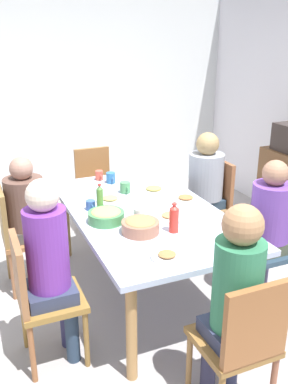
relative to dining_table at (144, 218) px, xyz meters
name	(u,v)px	position (x,y,z in m)	size (l,w,h in m)	color
ground_plane	(144,291)	(0.00, 0.00, -0.67)	(5.93, 5.93, 0.00)	#9C9796
wall_left	(65,97)	(-2.53, 0.00, 0.63)	(0.12, 4.55, 2.60)	silver
dining_table	(144,218)	(0.00, 0.00, 0.00)	(1.92, 1.09, 0.74)	#B0BAD6
chair_0	(18,232)	(-0.48, -0.93, -0.16)	(0.40, 0.40, 0.90)	#946039
person_0	(27,211)	(-0.48, -0.83, 0.02)	(0.31, 0.31, 1.14)	#3A4348
chair_1	(212,200)	(-0.48, 0.93, -0.16)	(0.40, 0.40, 0.90)	olive
person_1	(205,181)	(-0.48, 0.84, 0.05)	(0.33, 0.33, 1.19)	#242A4B
chair_2	(96,185)	(-1.34, 0.00, -0.16)	(0.40, 0.40, 0.90)	olive
chair_3	(242,340)	(1.34, 0.00, -0.16)	(0.40, 0.40, 0.90)	olive
person_3	(235,293)	(1.25, 0.00, 0.07)	(0.30, 0.30, 1.26)	#2A2A43
chair_4	(38,294)	(0.48, -0.93, -0.16)	(0.40, 0.40, 0.90)	olive
person_4	(50,259)	(0.48, -0.83, 0.07)	(0.30, 0.30, 1.26)	navy
chair_5	(276,241)	(0.48, 0.93, -0.16)	(0.40, 0.40, 0.90)	#283E50
person_5	(269,220)	(0.48, 0.84, 0.04)	(0.31, 0.31, 1.18)	#35374B
plate_0	(170,217)	(0.22, 0.11, 0.09)	(0.22, 0.22, 0.04)	white
plate_1	(110,199)	(-0.28, -0.18, 0.09)	(0.23, 0.23, 0.04)	silver
plate_2	(186,199)	(-0.06, 0.40, 0.09)	(0.22, 0.22, 0.04)	white
plate_3	(154,189)	(-0.36, 0.25, 0.09)	(0.25, 0.25, 0.04)	silver
plate_4	(167,256)	(0.76, -0.17, 0.09)	(0.20, 0.20, 0.04)	white
bowl_0	(140,226)	(0.36, -0.18, 0.12)	(0.26, 0.26, 0.10)	#9C644B
bowl_1	(106,216)	(0.10, -0.34, 0.12)	(0.27, 0.27, 0.10)	#42894C
cup_0	(91,205)	(-0.17, -0.38, 0.11)	(0.11, 0.08, 0.08)	#35569A
cup_1	(99,175)	(-0.84, -0.10, 0.12)	(0.11, 0.07, 0.09)	#CC503E
cup_2	(139,214)	(0.17, -0.11, 0.12)	(0.12, 0.08, 0.10)	white
cup_3	(125,187)	(-0.42, 0.00, 0.12)	(0.12, 0.09, 0.10)	#4A8B57
cup_4	(111,178)	(-0.71, -0.03, 0.12)	(0.12, 0.08, 0.10)	#2C6296
bottle_0	(100,200)	(-0.06, -0.34, 0.19)	(0.05, 0.05, 0.24)	#4C853A
bottle_1	(174,218)	(0.44, 0.04, 0.17)	(0.07, 0.07, 0.21)	red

